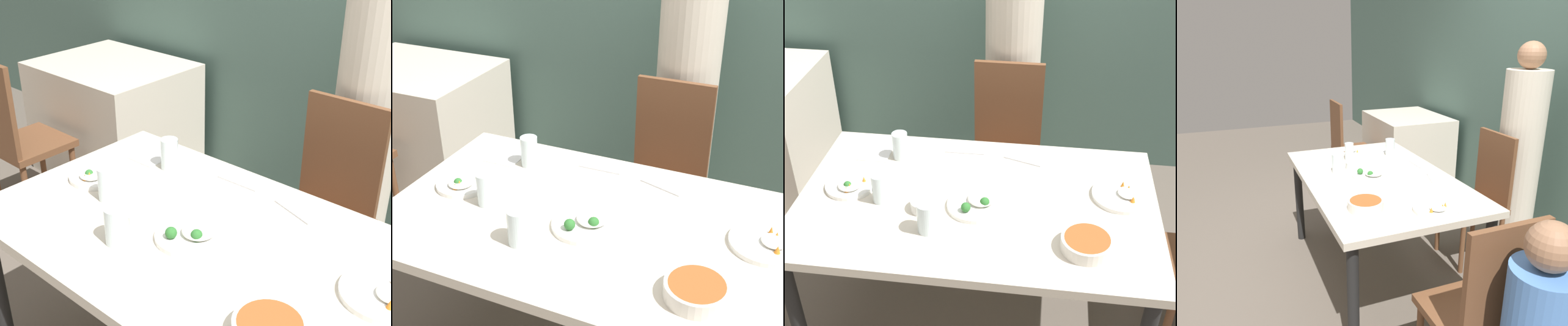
% 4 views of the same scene
% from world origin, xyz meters
% --- Properties ---
extents(ground_plane, '(10.00, 10.00, 0.00)m').
position_xyz_m(ground_plane, '(0.00, 0.00, 0.00)').
color(ground_plane, '#60564C').
extents(wall_back, '(10.00, 0.06, 2.70)m').
position_xyz_m(wall_back, '(0.00, 1.53, 1.35)').
color(wall_back, '#4C6B60').
rests_on(wall_back, ground_plane).
extents(dining_table, '(1.49, 0.92, 0.74)m').
position_xyz_m(dining_table, '(0.00, 0.00, 0.66)').
color(dining_table, beige).
rests_on(dining_table, ground_plane).
extents(chair_adult_spot, '(0.40, 0.40, 0.96)m').
position_xyz_m(chair_adult_spot, '(0.05, 0.81, 0.50)').
color(chair_adult_spot, brown).
rests_on(chair_adult_spot, ground_plane).
extents(chair_child_spot, '(0.40, 0.40, 0.96)m').
position_xyz_m(chair_child_spot, '(1.09, 0.05, 0.50)').
color(chair_child_spot, brown).
rests_on(chair_child_spot, ground_plane).
extents(person_adult, '(0.31, 0.31, 1.59)m').
position_xyz_m(person_adult, '(0.05, 1.13, 0.74)').
color(person_adult, beige).
rests_on(person_adult, ground_plane).
extents(bowl_curry, '(0.19, 0.19, 0.05)m').
position_xyz_m(bowl_curry, '(0.44, -0.24, 0.77)').
color(bowl_curry, silver).
rests_on(bowl_curry, dining_table).
extents(plate_rice_adult, '(0.23, 0.23, 0.06)m').
position_xyz_m(plate_rice_adult, '(0.00, -0.05, 0.76)').
color(plate_rice_adult, white).
rests_on(plate_rice_adult, dining_table).
extents(plate_rice_child, '(0.21, 0.21, 0.05)m').
position_xyz_m(plate_rice_child, '(-0.55, 0.01, 0.75)').
color(plate_rice_child, white).
rests_on(plate_rice_child, dining_table).
extents(plate_noodles, '(0.24, 0.24, 0.05)m').
position_xyz_m(plate_noodles, '(0.60, 0.10, 0.75)').
color(plate_noodles, white).
rests_on(plate_noodles, dining_table).
extents(bowl_rice_small, '(0.11, 0.11, 0.05)m').
position_xyz_m(bowl_rice_small, '(-0.20, -0.09, 0.76)').
color(bowl_rice_small, white).
rests_on(bowl_rice_small, dining_table).
extents(glass_water_tall, '(0.07, 0.07, 0.13)m').
position_xyz_m(glass_water_tall, '(-0.39, 0.27, 0.80)').
color(glass_water_tall, silver).
rests_on(glass_water_tall, dining_table).
extents(glass_water_short, '(0.08, 0.08, 0.13)m').
position_xyz_m(glass_water_short, '(-0.16, -0.22, 0.81)').
color(glass_water_short, silver).
rests_on(glass_water_short, dining_table).
extents(glass_water_center, '(0.06, 0.06, 0.13)m').
position_xyz_m(glass_water_center, '(-0.39, -0.06, 0.80)').
color(glass_water_center, silver).
rests_on(glass_water_center, dining_table).
extents(napkin_folded, '(0.14, 0.14, 0.01)m').
position_xyz_m(napkin_folded, '(-0.52, 0.28, 0.74)').
color(napkin_folded, white).
rests_on(napkin_folded, dining_table).
extents(fork_steel, '(0.18, 0.02, 0.01)m').
position_xyz_m(fork_steel, '(-0.10, 0.35, 0.74)').
color(fork_steel, silver).
rests_on(fork_steel, dining_table).
extents(spoon_steel, '(0.18, 0.07, 0.01)m').
position_xyz_m(spoon_steel, '(0.17, 0.31, 0.74)').
color(spoon_steel, silver).
rests_on(spoon_steel, dining_table).
extents(background_table, '(0.93, 0.76, 0.76)m').
position_xyz_m(background_table, '(-1.64, 1.04, 0.38)').
color(background_table, beige).
rests_on(background_table, ground_plane).
extents(chair_background, '(0.40, 0.40, 0.96)m').
position_xyz_m(chair_background, '(-1.64, 0.31, 0.50)').
color(chair_background, brown).
rests_on(chair_background, ground_plane).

